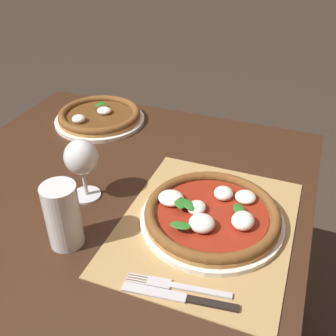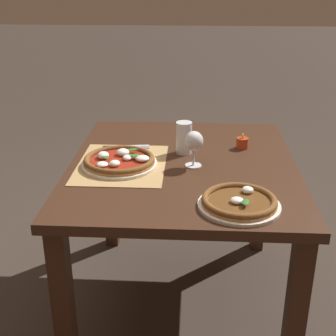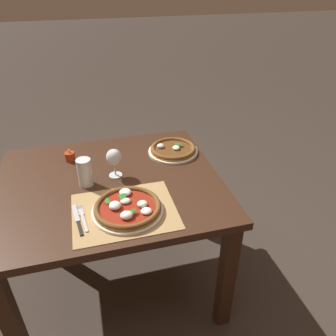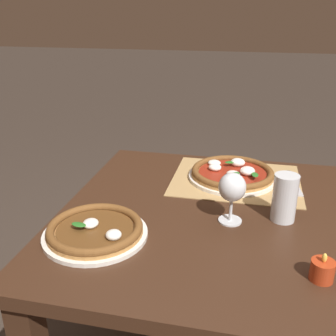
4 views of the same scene
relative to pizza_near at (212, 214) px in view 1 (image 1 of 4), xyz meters
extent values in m
cube|color=#382114|center=(-0.05, 0.27, -0.04)|extent=(1.13, 0.97, 0.04)
cube|color=#382114|center=(0.45, -0.16, -0.41)|extent=(0.07, 0.07, 0.70)
cube|color=#382114|center=(0.45, 0.69, -0.41)|extent=(0.07, 0.07, 0.70)
cube|color=#A88451|center=(-0.01, 0.01, -0.02)|extent=(0.46, 0.37, 0.00)
cylinder|color=silver|center=(0.00, 0.00, -0.01)|extent=(0.32, 0.32, 0.01)
cylinder|color=#B77F42|center=(0.00, 0.00, 0.00)|extent=(0.30, 0.30, 0.01)
torus|color=brown|center=(0.00, 0.00, 0.01)|extent=(0.30, 0.30, 0.02)
cylinder|color=maroon|center=(0.00, 0.00, 0.00)|extent=(0.25, 0.25, 0.00)
ellipsoid|color=white|center=(-0.05, 0.01, 0.02)|extent=(0.05, 0.06, 0.03)
ellipsoid|color=white|center=(0.07, -0.06, 0.01)|extent=(0.05, 0.05, 0.02)
ellipsoid|color=white|center=(0.01, 0.10, 0.01)|extent=(0.06, 0.06, 0.03)
ellipsoid|color=white|center=(0.07, -0.01, 0.01)|extent=(0.05, 0.04, 0.03)
ellipsoid|color=white|center=(-0.02, -0.07, 0.02)|extent=(0.06, 0.05, 0.03)
ellipsoid|color=white|center=(0.00, 0.03, 0.01)|extent=(0.05, 0.04, 0.02)
ellipsoid|color=#286B23|center=(0.01, -0.06, 0.02)|extent=(0.05, 0.04, 0.00)
ellipsoid|color=#286B23|center=(-0.08, 0.05, 0.02)|extent=(0.03, 0.05, 0.00)
ellipsoid|color=#286B23|center=(-0.01, 0.05, 0.02)|extent=(0.05, 0.05, 0.00)
ellipsoid|color=#286B23|center=(-0.01, 0.07, 0.02)|extent=(0.05, 0.04, 0.00)
cylinder|color=silver|center=(0.34, 0.48, -0.02)|extent=(0.29, 0.29, 0.01)
cylinder|color=#B77F42|center=(0.34, 0.48, -0.01)|extent=(0.27, 0.27, 0.01)
torus|color=brown|center=(0.34, 0.48, 0.00)|extent=(0.27, 0.27, 0.02)
cylinder|color=brown|center=(0.34, 0.48, 0.00)|extent=(0.21, 0.21, 0.00)
ellipsoid|color=white|center=(0.36, 0.47, 0.01)|extent=(0.04, 0.05, 0.02)
ellipsoid|color=white|center=(0.28, 0.51, 0.01)|extent=(0.04, 0.04, 0.03)
ellipsoid|color=#286B23|center=(0.38, 0.49, 0.02)|extent=(0.05, 0.03, 0.00)
cylinder|color=silver|center=(-0.02, 0.31, -0.02)|extent=(0.07, 0.07, 0.00)
cylinder|color=silver|center=(-0.02, 0.31, 0.01)|extent=(0.01, 0.01, 0.06)
ellipsoid|color=silver|center=(-0.02, 0.31, 0.09)|extent=(0.08, 0.08, 0.08)
ellipsoid|color=#AD5B14|center=(-0.02, 0.31, 0.08)|extent=(0.07, 0.07, 0.05)
cylinder|color=silver|center=(-0.17, 0.27, 0.05)|extent=(0.07, 0.07, 0.15)
cylinder|color=black|center=(-0.17, 0.27, 0.03)|extent=(0.07, 0.07, 0.12)
cylinder|color=silver|center=(-0.17, 0.27, 0.10)|extent=(0.07, 0.07, 0.02)
cube|color=#B7B7BC|center=(-0.19, -0.03, -0.02)|extent=(0.03, 0.12, 0.00)
cube|color=#B7B7BC|center=(-0.20, 0.04, -0.02)|extent=(0.03, 0.05, 0.00)
cylinder|color=#B7B7BC|center=(-0.20, 0.09, -0.02)|extent=(0.01, 0.04, 0.00)
cylinder|color=#B7B7BC|center=(-0.21, 0.09, -0.02)|extent=(0.01, 0.04, 0.00)
cylinder|color=#B7B7BC|center=(-0.21, 0.09, -0.02)|extent=(0.01, 0.04, 0.00)
cylinder|color=#B7B7BC|center=(-0.22, 0.09, -0.02)|extent=(0.01, 0.04, 0.00)
cube|color=black|center=(-0.21, -0.06, -0.02)|extent=(0.03, 0.10, 0.01)
cube|color=#B7B7BC|center=(-0.23, 0.04, -0.02)|extent=(0.04, 0.12, 0.00)
camera|label=1|loc=(-0.65, -0.15, 0.57)|focal=42.00mm
camera|label=2|loc=(1.81, 0.31, 0.75)|focal=50.00mm
camera|label=3|loc=(-0.12, -1.15, 0.92)|focal=35.00mm
camera|label=4|loc=(-0.05, 1.35, 0.57)|focal=42.00mm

